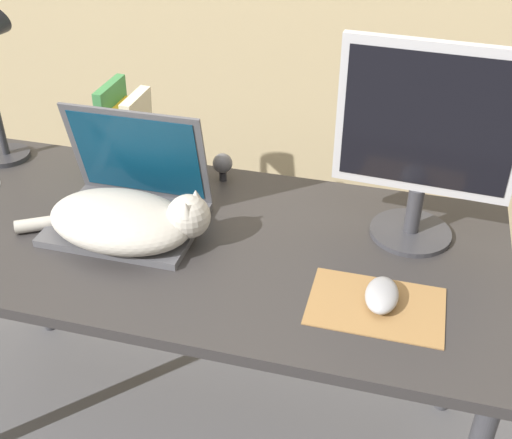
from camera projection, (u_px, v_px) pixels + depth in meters
desk at (193, 261)px, 1.55m from camera, size 1.46×0.68×0.72m
laptop at (130, 202)px, 1.54m from camera, size 0.35×0.26×0.27m
cat at (127, 220)px, 1.47m from camera, size 0.47×0.24×0.13m
external_monitor at (426, 139)px, 1.38m from camera, size 0.39×0.19×0.47m
mousepad at (376, 306)px, 1.31m from camera, size 0.27×0.18×0.00m
computer_mouse at (382, 295)px, 1.30m from camera, size 0.07×0.11×0.04m
book_row at (126, 136)px, 1.69m from camera, size 0.10×0.14×0.26m
webcam at (223, 164)px, 1.70m from camera, size 0.05×0.05×0.08m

